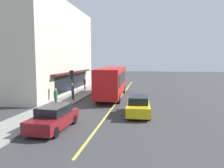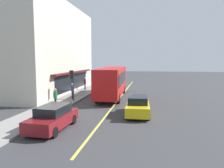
{
  "view_description": "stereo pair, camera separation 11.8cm",
  "coord_description": "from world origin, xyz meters",
  "px_view_note": "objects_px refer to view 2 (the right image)",
  "views": [
    {
      "loc": [
        -26.91,
        -3.23,
        4.43
      ],
      "look_at": [
        -1.45,
        0.97,
        1.6
      ],
      "focal_mm": 35.29,
      "sensor_mm": 36.0,
      "label": 1
    },
    {
      "loc": [
        -26.89,
        -3.34,
        4.43
      ],
      "look_at": [
        -1.45,
        0.97,
        1.6
      ],
      "focal_mm": 35.29,
      "sensor_mm": 36.0,
      "label": 2
    }
  ],
  "objects_px": {
    "car_yellow": "(138,106)",
    "pedestrian_mid_block": "(55,96)",
    "bus": "(112,81)",
    "car_maroon": "(53,118)",
    "pedestrian_by_curb": "(72,90)",
    "pedestrian_waiting": "(85,82)",
    "traffic_light": "(72,78)"
  },
  "relations": [
    {
      "from": "car_maroon",
      "to": "pedestrian_by_curb",
      "type": "relative_size",
      "value": 2.52
    },
    {
      "from": "pedestrian_mid_block",
      "to": "pedestrian_by_curb",
      "type": "relative_size",
      "value": 1.02
    },
    {
      "from": "bus",
      "to": "pedestrian_waiting",
      "type": "relative_size",
      "value": 6.44
    },
    {
      "from": "bus",
      "to": "traffic_light",
      "type": "xyz_separation_m",
      "value": [
        -3.58,
        3.67,
        0.55
      ]
    },
    {
      "from": "pedestrian_mid_block",
      "to": "pedestrian_by_curb",
      "type": "distance_m",
      "value": 4.68
    },
    {
      "from": "car_yellow",
      "to": "pedestrian_mid_block",
      "type": "height_order",
      "value": "pedestrian_mid_block"
    },
    {
      "from": "bus",
      "to": "traffic_light",
      "type": "distance_m",
      "value": 5.15
    },
    {
      "from": "pedestrian_by_curb",
      "to": "car_yellow",
      "type": "bearing_deg",
      "value": -125.18
    },
    {
      "from": "pedestrian_waiting",
      "to": "car_maroon",
      "type": "bearing_deg",
      "value": -170.02
    },
    {
      "from": "traffic_light",
      "to": "car_yellow",
      "type": "height_order",
      "value": "traffic_light"
    },
    {
      "from": "pedestrian_mid_block",
      "to": "bus",
      "type": "bearing_deg",
      "value": -27.42
    },
    {
      "from": "pedestrian_by_curb",
      "to": "pedestrian_waiting",
      "type": "bearing_deg",
      "value": 6.38
    },
    {
      "from": "bus",
      "to": "car_yellow",
      "type": "height_order",
      "value": "bus"
    },
    {
      "from": "bus",
      "to": "car_yellow",
      "type": "relative_size",
      "value": 2.57
    },
    {
      "from": "bus",
      "to": "car_maroon",
      "type": "height_order",
      "value": "bus"
    },
    {
      "from": "pedestrian_mid_block",
      "to": "pedestrian_by_curb",
      "type": "bearing_deg",
      "value": 1.36
    },
    {
      "from": "car_yellow",
      "to": "pedestrian_mid_block",
      "type": "bearing_deg",
      "value": 85.77
    },
    {
      "from": "car_maroon",
      "to": "pedestrian_by_curb",
      "type": "distance_m",
      "value": 10.08
    },
    {
      "from": "car_yellow",
      "to": "pedestrian_by_curb",
      "type": "xyz_separation_m",
      "value": [
        5.21,
        7.4,
        0.45
      ]
    },
    {
      "from": "pedestrian_mid_block",
      "to": "pedestrian_waiting",
      "type": "relative_size",
      "value": 1.02
    },
    {
      "from": "car_maroon",
      "to": "pedestrian_waiting",
      "type": "bearing_deg",
      "value": 9.98
    },
    {
      "from": "traffic_light",
      "to": "pedestrian_mid_block",
      "type": "bearing_deg",
      "value": 177.47
    },
    {
      "from": "car_maroon",
      "to": "pedestrian_by_curb",
      "type": "xyz_separation_m",
      "value": [
        9.83,
        2.22,
        0.45
      ]
    },
    {
      "from": "car_yellow",
      "to": "pedestrian_waiting",
      "type": "height_order",
      "value": "pedestrian_waiting"
    },
    {
      "from": "car_maroon",
      "to": "pedestrian_waiting",
      "type": "xyz_separation_m",
      "value": [
        17.53,
        3.08,
        0.46
      ]
    },
    {
      "from": "traffic_light",
      "to": "car_maroon",
      "type": "height_order",
      "value": "traffic_light"
    },
    {
      "from": "bus",
      "to": "traffic_light",
      "type": "height_order",
      "value": "bus"
    },
    {
      "from": "car_maroon",
      "to": "pedestrian_mid_block",
      "type": "bearing_deg",
      "value": 22.29
    },
    {
      "from": "car_maroon",
      "to": "pedestrian_mid_block",
      "type": "height_order",
      "value": "pedestrian_mid_block"
    },
    {
      "from": "bus",
      "to": "pedestrian_mid_block",
      "type": "height_order",
      "value": "bus"
    },
    {
      "from": "car_yellow",
      "to": "car_maroon",
      "type": "bearing_deg",
      "value": 131.72
    },
    {
      "from": "bus",
      "to": "car_maroon",
      "type": "relative_size",
      "value": 2.56
    }
  ]
}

